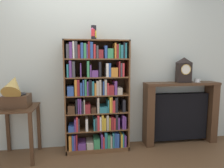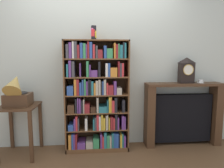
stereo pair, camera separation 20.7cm
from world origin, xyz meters
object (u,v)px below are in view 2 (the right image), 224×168
object	(u,v)px
side_table_left	(20,118)
mantel_clock	(186,70)
fireplace_mantel	(182,114)
gramophone	(17,92)
teacup_with_saucer	(201,81)
bookshelf	(97,98)
cup_stack	(94,33)

from	to	relation	value
side_table_left	mantel_clock	bearing A→B (deg)	3.17
fireplace_mantel	mantel_clock	world-z (taller)	mantel_clock
gramophone	teacup_with_saucer	size ratio (longest dim) A/B	4.07
mantel_clock	side_table_left	bearing A→B (deg)	-176.83
bookshelf	fireplace_mantel	size ratio (longest dim) A/B	1.36
bookshelf	fireplace_mantel	distance (m)	1.39
fireplace_mantel	teacup_with_saucer	size ratio (longest dim) A/B	9.84
gramophone	teacup_with_saucer	xyz separation A→B (m)	(2.71, 0.19, 0.10)
cup_stack	side_table_left	xyz separation A→B (m)	(-1.06, -0.12, -1.20)
bookshelf	mantel_clock	xyz separation A→B (m)	(1.38, 0.04, 0.41)
side_table_left	gramophone	world-z (taller)	gramophone
bookshelf	fireplace_mantel	xyz separation A→B (m)	(1.36, 0.06, -0.30)
cup_stack	teacup_with_saucer	world-z (taller)	cup_stack
bookshelf	mantel_clock	distance (m)	1.44
fireplace_mantel	bookshelf	bearing A→B (deg)	-177.28
bookshelf	mantel_clock	size ratio (longest dim) A/B	4.13
side_table_left	teacup_with_saucer	world-z (taller)	teacup_with_saucer
side_table_left	mantel_clock	distance (m)	2.56
cup_stack	fireplace_mantel	xyz separation A→B (m)	(1.40, 0.04, -1.25)
mantel_clock	fireplace_mantel	bearing A→B (deg)	130.98
bookshelf	side_table_left	world-z (taller)	bookshelf
cup_stack	mantel_clock	bearing A→B (deg)	0.67
bookshelf	gramophone	world-z (taller)	bookshelf
bookshelf	mantel_clock	bearing A→B (deg)	1.59
gramophone	fireplace_mantel	xyz separation A→B (m)	(2.45, 0.21, -0.43)
cup_stack	fireplace_mantel	size ratio (longest dim) A/B	0.17
side_table_left	fireplace_mantel	bearing A→B (deg)	3.80
gramophone	side_table_left	bearing A→B (deg)	90.00
cup_stack	teacup_with_saucer	bearing A→B (deg)	0.67
side_table_left	gramophone	bearing A→B (deg)	-90.00
mantel_clock	teacup_with_saucer	world-z (taller)	mantel_clock
bookshelf	teacup_with_saucer	bearing A→B (deg)	1.46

